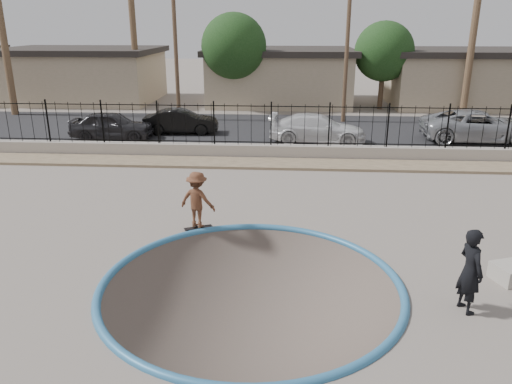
{
  "coord_description": "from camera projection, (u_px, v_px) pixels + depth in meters",
  "views": [
    {
      "loc": [
        0.8,
        -11.11,
        5.74
      ],
      "look_at": [
        -0.09,
        2.0,
        1.24
      ],
      "focal_mm": 35.0,
      "sensor_mm": 36.0,
      "label": 1
    }
  ],
  "objects": [
    {
      "name": "house_center",
      "position": [
        280.0,
        75.0,
        36.77
      ],
      "size": [
        10.6,
        8.6,
        3.9
      ],
      "color": "tan",
      "rests_on": "ground"
    },
    {
      "name": "palm_mid",
      "position": [
        132.0,
        7.0,
        33.53
      ],
      "size": [
        2.3,
        2.3,
        9.3
      ],
      "color": "brown",
      "rests_on": "ground"
    },
    {
      "name": "fence",
      "position": [
        271.0,
        125.0,
        21.64
      ],
      "size": [
        40.0,
        0.04,
        1.8
      ],
      "color": "black",
      "rests_on": "retaining_wall"
    },
    {
      "name": "retaining_wall",
      "position": [
        271.0,
        152.0,
        22.02
      ],
      "size": [
        42.0,
        0.45,
        0.6
      ],
      "primitive_type": "cube",
      "color": "#9C9389",
      "rests_on": "ground"
    },
    {
      "name": "street_tree_left",
      "position": [
        234.0,
        46.0,
        32.94
      ],
      "size": [
        4.32,
        4.32,
        6.36
      ],
      "color": "#473323",
      "rests_on": "ground"
    },
    {
      "name": "rock_strip",
      "position": [
        270.0,
        164.0,
        21.07
      ],
      "size": [
        42.0,
        1.6,
        0.11
      ],
      "primitive_type": "cube",
      "color": "tan",
      "rests_on": "ground"
    },
    {
      "name": "skateboard",
      "position": [
        198.0,
        228.0,
        14.51
      ],
      "size": [
        0.83,
        0.53,
        0.07
      ],
      "rotation": [
        0.0,
        0.0,
        0.43
      ],
      "color": "black",
      "rests_on": "ground"
    },
    {
      "name": "street_tree_mid",
      "position": [
        384.0,
        52.0,
        33.36
      ],
      "size": [
        3.96,
        3.96,
        5.83
      ],
      "color": "#473323",
      "rests_on": "ground"
    },
    {
      "name": "car_b",
      "position": [
        181.0,
        121.0,
        26.66
      ],
      "size": [
        4.01,
        1.66,
        1.29
      ],
      "primitive_type": "imported",
      "rotation": [
        0.0,
        0.0,
        1.65
      ],
      "color": "black",
      "rests_on": "street"
    },
    {
      "name": "videographer",
      "position": [
        470.0,
        271.0,
        10.19
      ],
      "size": [
        0.62,
        0.77,
        1.84
      ],
      "primitive_type": "imported",
      "rotation": [
        0.0,
        0.0,
        1.87
      ],
      "color": "black",
      "rests_on": "ground"
    },
    {
      "name": "skater",
      "position": [
        197.0,
        203.0,
        14.26
      ],
      "size": [
        1.2,
        0.9,
        1.65
      ],
      "primitive_type": "imported",
      "rotation": [
        0.0,
        0.0,
        2.84
      ],
      "color": "brown",
      "rests_on": "ground"
    },
    {
      "name": "ground",
      "position": [
        272.0,
        171.0,
        24.08
      ],
      "size": [
        120.0,
        120.0,
        2.2
      ],
      "primitive_type": "cube",
      "color": "#6E645C",
      "rests_on": "ground"
    },
    {
      "name": "utility_pole_left",
      "position": [
        175.0,
        40.0,
        29.2
      ],
      "size": [
        1.7,
        0.24,
        9.0
      ],
      "color": "#473323",
      "rests_on": "ground"
    },
    {
      "name": "bowl_pit",
      "position": [
        251.0,
        285.0,
        11.46
      ],
      "size": [
        6.84,
        6.84,
        1.8
      ],
      "primitive_type": null,
      "color": "#473C36",
      "rests_on": "ground"
    },
    {
      "name": "street",
      "position": [
        276.0,
        127.0,
        28.44
      ],
      "size": [
        90.0,
        8.0,
        0.04
      ],
      "primitive_type": "cube",
      "color": "black",
      "rests_on": "ground"
    },
    {
      "name": "car_a",
      "position": [
        112.0,
        125.0,
        25.34
      ],
      "size": [
        4.19,
        1.74,
        1.42
      ],
      "primitive_type": "imported",
      "rotation": [
        0.0,
        0.0,
        1.59
      ],
      "color": "black",
      "rests_on": "street"
    },
    {
      "name": "utility_pole_mid",
      "position": [
        348.0,
        36.0,
        28.47
      ],
      "size": [
        1.7,
        0.24,
        9.5
      ],
      "color": "#473323",
      "rests_on": "ground"
    },
    {
      "name": "house_east",
      "position": [
        474.0,
        77.0,
        35.87
      ],
      "size": [
        12.6,
        8.6,
        3.9
      ],
      "color": "tan",
      "rests_on": "ground"
    },
    {
      "name": "car_c",
      "position": [
        318.0,
        129.0,
        24.67
      ],
      "size": [
        4.88,
        2.32,
        1.37
      ],
      "primitive_type": "imported",
      "rotation": [
        0.0,
        0.0,
        1.49
      ],
      "color": "silver",
      "rests_on": "street"
    },
    {
      "name": "house_west",
      "position": [
        82.0,
        74.0,
        37.74
      ],
      "size": [
        11.6,
        8.6,
        3.9
      ],
      "color": "tan",
      "rests_on": "ground"
    },
    {
      "name": "car_d",
      "position": [
        478.0,
        126.0,
        24.87
      ],
      "size": [
        5.58,
        2.6,
        1.54
      ],
      "primitive_type": "imported",
      "rotation": [
        0.0,
        0.0,
        1.56
      ],
      "color": "#999CA1",
      "rests_on": "street"
    },
    {
      "name": "coping_ring",
      "position": [
        251.0,
        285.0,
        11.46
      ],
      "size": [
        7.04,
        7.04,
        0.2
      ],
      "primitive_type": "torus",
      "color": "teal",
      "rests_on": "ground"
    }
  ]
}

